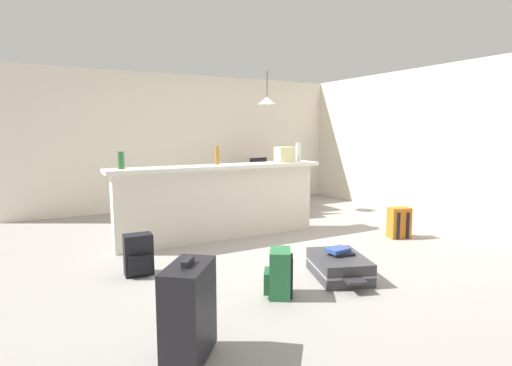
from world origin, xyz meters
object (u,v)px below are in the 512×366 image
Objects in this scene: bottle_amber at (217,155)px; backpack_green at (279,274)px; grocery_bag at (285,154)px; suitcase_flat_charcoal at (339,266)px; dining_table at (269,175)px; dining_chair_near_partition at (285,186)px; backpack_orange at (399,223)px; suitcase_upright_black at (189,311)px; book_stack at (339,251)px; dining_chair_far_side at (255,179)px; backpack_black at (139,255)px; pendant_lamp at (267,101)px; bottle_clear at (298,152)px; bottle_green at (121,160)px.

backpack_green is at bearing -98.95° from bottle_amber.
suitcase_flat_charcoal is at bearing -106.75° from grocery_bag.
bottle_amber is at bearing -139.35° from dining_table.
grocery_bag is at bearing -123.30° from dining_chair_near_partition.
backpack_orange is at bearing -29.20° from bottle_amber.
dining_chair_near_partition is 3.07m from suitcase_flat_charcoal.
book_stack is at bearing 21.82° from suitcase_upright_black.
grocery_bag is 2.24m from suitcase_flat_charcoal.
suitcase_upright_black reaches higher than suitcase_flat_charcoal.
dining_chair_far_side is 4.56m from backpack_green.
dining_chair_near_partition is (0.59, 0.89, -0.60)m from grocery_bag.
suitcase_upright_black is at bearing -130.30° from dining_chair_near_partition.
suitcase_flat_charcoal is (-1.16, -2.81, -0.41)m from dining_chair_near_partition.
grocery_bag is 2.64m from backpack_black.
bottle_amber reaches higher than book_stack.
dining_chair_far_side is 2.21× the size of backpack_green.
backpack_black is 3.47m from backpack_orange.
backpack_orange is at bearing 24.96° from suitcase_flat_charcoal.
suitcase_upright_black is (-3.01, -4.12, -0.32)m from dining_table.
pendant_lamp is (-0.08, -0.06, 1.34)m from dining_table.
backpack_black is (-2.93, -2.38, -0.44)m from dining_table.
pendant_lamp is (0.27, 1.38, 0.84)m from bottle_clear.
bottle_amber is 1.28m from bottle_clear.
suitcase_flat_charcoal is at bearing -106.99° from dining_chair_far_side.
suitcase_flat_charcoal is (-1.22, -3.98, -0.41)m from dining_chair_far_side.
suitcase_flat_charcoal is 0.15m from book_stack.
pendant_lamp reaches higher than backpack_green.
bottle_amber is 3.15m from suitcase_upright_black.
bottle_green is at bearing -153.36° from dining_table.
backpack_orange is at bearing -53.00° from bottle_clear.
suitcase_flat_charcoal is at bearing -109.26° from dining_table.
backpack_black is 1.75m from suitcase_upright_black.
pendant_lamp reaches higher than bottle_amber.
grocery_bag is at bearing -107.21° from dining_chair_far_side.
backpack_orange is (2.16, -1.21, -0.93)m from bottle_amber.
pendant_lamp reaches higher than dining_table.
suitcase_upright_black reaches higher than backpack_green.
bottle_amber reaches higher than dining_chair_far_side.
grocery_bag is at bearing 73.25° from suitcase_flat_charcoal.
dining_table is 2.62× the size of backpack_green.
backpack_orange is at bearing -76.62° from pendant_lamp.
bottle_amber is at bearing 36.87° from backpack_black.
dining_chair_far_side is at bearing 87.57° from dining_table.
dining_table is 0.58m from dining_chair_far_side.
backpack_orange is at bearing -3.87° from backpack_black.
backpack_black is at bearing -159.16° from grocery_bag.
dining_chair_far_side is 1.60m from pendant_lamp.
backpack_green is (-0.78, -0.11, 0.09)m from suitcase_flat_charcoal.
bottle_green reaches higher than book_stack.
backpack_orange is (1.72, 0.80, 0.09)m from suitcase_flat_charcoal.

